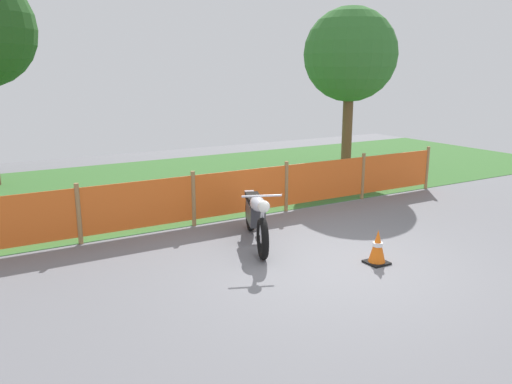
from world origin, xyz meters
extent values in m
cube|color=slate|center=(0.00, 0.00, -0.01)|extent=(24.00, 24.00, 0.02)
cube|color=#386B2D|center=(0.00, 6.51, 0.01)|extent=(24.00, 7.29, 0.01)
cylinder|color=#997547|center=(-3.11, 2.87, 0.53)|extent=(0.08, 0.08, 1.05)
cylinder|color=#997547|center=(-1.04, 2.87, 0.53)|extent=(0.08, 0.08, 1.05)
cylinder|color=#997547|center=(1.04, 2.87, 0.53)|extent=(0.08, 0.08, 1.05)
cylinder|color=#997547|center=(3.11, 2.87, 0.53)|extent=(0.08, 0.08, 1.05)
cylinder|color=#997547|center=(5.18, 2.87, 0.53)|extent=(0.08, 0.08, 1.05)
cube|color=orange|center=(-4.15, 2.87, 0.54)|extent=(1.99, 0.02, 0.85)
cube|color=orange|center=(-2.07, 2.87, 0.54)|extent=(1.99, 0.02, 0.85)
cube|color=orange|center=(0.00, 2.87, 0.54)|extent=(1.99, 0.02, 0.85)
cube|color=orange|center=(2.07, 2.87, 0.54)|extent=(1.99, 0.02, 0.85)
cube|color=orange|center=(4.15, 2.87, 0.54)|extent=(1.99, 0.02, 0.85)
cylinder|color=brown|center=(4.66, 5.32, 1.20)|extent=(0.28, 0.28, 2.40)
sphere|color=#33702D|center=(4.66, 5.32, 3.28)|extent=(2.52, 2.52, 2.52)
torus|color=black|center=(-0.80, 0.72, 0.33)|extent=(0.35, 0.66, 0.66)
cylinder|color=silver|center=(-0.80, 0.72, 0.33)|extent=(0.11, 0.16, 0.15)
torus|color=black|center=(-0.26, 2.07, 0.33)|extent=(0.35, 0.66, 0.66)
cylinder|color=silver|center=(-0.26, 2.07, 0.33)|extent=(0.11, 0.16, 0.15)
cube|color=#38383D|center=(-0.51, 1.45, 0.52)|extent=(0.46, 0.67, 0.33)
ellipsoid|color=#B7B7C1|center=(-0.60, 1.23, 0.75)|extent=(0.43, 0.59, 0.23)
cube|color=black|center=(-0.42, 1.69, 0.72)|extent=(0.43, 0.63, 0.10)
cube|color=silver|center=(-0.26, 2.07, 0.70)|extent=(0.29, 0.41, 0.04)
cylinder|color=silver|center=(-0.78, 0.78, 0.63)|extent=(0.14, 0.25, 0.59)
sphere|color=white|center=(-0.84, 0.63, 0.87)|extent=(0.24, 0.24, 0.19)
cylinder|color=silver|center=(-0.76, 0.82, 0.99)|extent=(0.59, 0.26, 0.03)
cylinder|color=silver|center=(-0.26, 1.68, 0.27)|extent=(0.28, 0.56, 0.07)
cube|color=black|center=(0.61, -0.30, 0.01)|extent=(0.32, 0.32, 0.03)
cone|color=orange|center=(0.61, -0.30, 0.28)|extent=(0.26, 0.26, 0.50)
cylinder|color=white|center=(0.61, -0.30, 0.31)|extent=(0.15, 0.15, 0.06)
camera|label=1|loc=(-4.60, -5.67, 2.86)|focal=35.58mm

